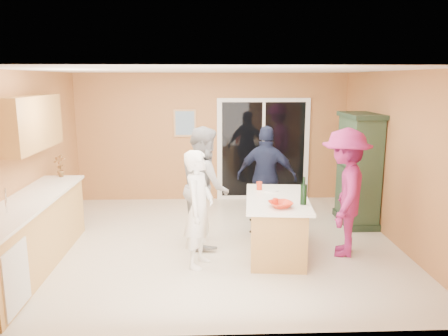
{
  "coord_description": "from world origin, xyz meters",
  "views": [
    {
      "loc": [
        -0.1,
        -6.39,
        2.48
      ],
      "look_at": [
        0.15,
        0.1,
        1.15
      ],
      "focal_mm": 35.0,
      "sensor_mm": 36.0,
      "label": 1
    }
  ],
  "objects_px": {
    "green_hutch": "(358,171)",
    "kitchen_island": "(276,227)",
    "woman_white": "(199,209)",
    "woman_grey": "(205,186)",
    "woman_navy": "(267,177)",
    "woman_magenta": "(345,192)"
  },
  "relations": [
    {
      "from": "green_hutch",
      "to": "kitchen_island",
      "type": "bearing_deg",
      "value": -140.83
    },
    {
      "from": "woman_white",
      "to": "woman_grey",
      "type": "distance_m",
      "value": 0.83
    },
    {
      "from": "green_hutch",
      "to": "woman_white",
      "type": "relative_size",
      "value": 1.21
    },
    {
      "from": "green_hutch",
      "to": "woman_white",
      "type": "height_order",
      "value": "green_hutch"
    },
    {
      "from": "woman_navy",
      "to": "woman_grey",
      "type": "bearing_deg",
      "value": 51.5
    },
    {
      "from": "woman_grey",
      "to": "green_hutch",
      "type": "bearing_deg",
      "value": -82.96
    },
    {
      "from": "green_hutch",
      "to": "woman_magenta",
      "type": "xyz_separation_m",
      "value": [
        -0.66,
        -1.35,
        -0.02
      ]
    },
    {
      "from": "woman_grey",
      "to": "woman_magenta",
      "type": "xyz_separation_m",
      "value": [
        1.97,
        -0.49,
        0.01
      ]
    },
    {
      "from": "woman_white",
      "to": "kitchen_island",
      "type": "bearing_deg",
      "value": -52.89
    },
    {
      "from": "woman_white",
      "to": "woman_magenta",
      "type": "height_order",
      "value": "woman_magenta"
    },
    {
      "from": "kitchen_island",
      "to": "green_hutch",
      "type": "height_order",
      "value": "green_hutch"
    },
    {
      "from": "woman_white",
      "to": "woman_grey",
      "type": "bearing_deg",
      "value": 13.19
    },
    {
      "from": "woman_magenta",
      "to": "woman_grey",
      "type": "bearing_deg",
      "value": -84.62
    },
    {
      "from": "green_hutch",
      "to": "woman_navy",
      "type": "xyz_separation_m",
      "value": [
        -1.6,
        -0.13,
        -0.07
      ]
    },
    {
      "from": "green_hutch",
      "to": "woman_grey",
      "type": "xyz_separation_m",
      "value": [
        -2.63,
        -0.87,
        -0.03
      ]
    },
    {
      "from": "green_hutch",
      "to": "woman_grey",
      "type": "bearing_deg",
      "value": -161.8
    },
    {
      "from": "woman_white",
      "to": "woman_navy",
      "type": "bearing_deg",
      "value": -17.08
    },
    {
      "from": "woman_white",
      "to": "woman_magenta",
      "type": "xyz_separation_m",
      "value": [
        2.05,
        0.33,
        0.12
      ]
    },
    {
      "from": "green_hutch",
      "to": "woman_grey",
      "type": "distance_m",
      "value": 2.77
    },
    {
      "from": "kitchen_island",
      "to": "woman_navy",
      "type": "xyz_separation_m",
      "value": [
        0.01,
        1.18,
        0.47
      ]
    },
    {
      "from": "kitchen_island",
      "to": "green_hutch",
      "type": "distance_m",
      "value": 2.15
    },
    {
      "from": "woman_white",
      "to": "woman_navy",
      "type": "height_order",
      "value": "woman_navy"
    }
  ]
}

